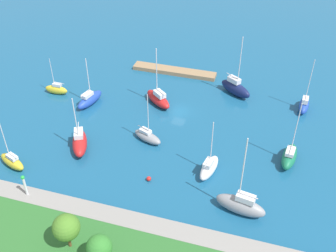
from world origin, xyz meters
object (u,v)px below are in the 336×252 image
pier_dock (174,71)px  sailboat_navy_lone_south (235,88)px  sailboat_gray_inner_mooring (241,205)px  sailboat_green_center_basin (289,156)px  park_tree_midwest (66,228)px  sailboat_red_along_channel (80,142)px  mooring_buoy_red (149,179)px  sailboat_blue_west_end (304,105)px  sailboat_gray_near_pier (147,136)px  sailboat_blue_far_north (90,99)px  sailboat_yellow_off_beacon (56,89)px  park_tree_mideast (99,247)px  sailboat_yellow_by_breakwater (12,161)px  harbor_beacon (25,184)px  sailboat_red_east_end (158,99)px  sailboat_white_outer_mooring (209,167)px

pier_dock → sailboat_navy_lone_south: (-14.49, 4.97, 1.06)m
sailboat_gray_inner_mooring → sailboat_green_center_basin: sailboat_gray_inner_mooring is taller
park_tree_midwest → sailboat_red_along_channel: size_ratio=0.52×
sailboat_red_along_channel → mooring_buoy_red: size_ratio=13.92×
sailboat_blue_west_end → sailboat_gray_near_pier: sailboat_blue_west_end is taller
sailboat_navy_lone_south → mooring_buoy_red: size_ratio=17.07×
pier_dock → sailboat_blue_far_north: size_ratio=1.88×
sailboat_blue_west_end → sailboat_yellow_off_beacon: size_ratio=1.36×
pier_dock → sailboat_blue_far_north: bearing=53.8°
pier_dock → sailboat_gray_inner_mooring: size_ratio=1.40×
sailboat_yellow_off_beacon → sailboat_gray_near_pier: sailboat_gray_near_pier is taller
park_tree_mideast → sailboat_navy_lone_south: (-9.39, -45.55, -2.48)m
pier_dock → sailboat_gray_near_pier: bearing=95.2°
sailboat_blue_far_north → sailboat_yellow_by_breakwater: size_ratio=1.03×
harbor_beacon → sailboat_navy_lone_south: sailboat_navy_lone_south is taller
sailboat_gray_inner_mooring → sailboat_yellow_off_beacon: 46.30m
park_tree_midwest → sailboat_blue_far_north: bearing=-68.5°
park_tree_mideast → sailboat_yellow_off_beacon: sailboat_yellow_off_beacon is taller
sailboat_yellow_off_beacon → sailboat_gray_near_pier: bearing=156.9°
sailboat_red_east_end → sailboat_white_outer_mooring: size_ratio=1.21×
sailboat_gray_inner_mooring → sailboat_blue_far_north: 38.18m
sailboat_green_center_basin → sailboat_yellow_by_breakwater: sailboat_green_center_basin is taller
sailboat_blue_west_end → sailboat_white_outer_mooring: bearing=152.3°
park_tree_midwest → sailboat_gray_near_pier: 24.99m
park_tree_mideast → sailboat_gray_near_pier: sailboat_gray_near_pier is taller
sailboat_blue_west_end → sailboat_green_center_basin: sailboat_green_center_basin is taller
harbor_beacon → sailboat_green_center_basin: sailboat_green_center_basin is taller
park_tree_midwest → sailboat_white_outer_mooring: sailboat_white_outer_mooring is taller
sailboat_red_east_end → sailboat_red_along_channel: (8.60, 17.06, 0.09)m
sailboat_red_along_channel → sailboat_yellow_by_breakwater: bearing=-74.7°
sailboat_yellow_off_beacon → sailboat_blue_far_north: size_ratio=0.80×
park_tree_mideast → sailboat_yellow_off_beacon: (26.00, -35.04, -2.94)m
sailboat_gray_near_pier → park_tree_mideast: bearing=-62.1°
harbor_beacon → park_tree_midwest: size_ratio=0.69×
sailboat_yellow_off_beacon → sailboat_gray_near_pier: size_ratio=0.82×
sailboat_blue_west_end → mooring_buoy_red: sailboat_blue_west_end is taller
pier_dock → park_tree_mideast: bearing=95.8°
sailboat_gray_inner_mooring → sailboat_navy_lone_south: sailboat_gray_inner_mooring is taller
sailboat_yellow_by_breakwater → sailboat_red_along_channel: 11.20m
harbor_beacon → park_tree_midwest: 12.24m
sailboat_navy_lone_south → mooring_buoy_red: sailboat_navy_lone_south is taller
pier_dock → sailboat_red_east_end: sailboat_red_east_end is taller
park_tree_midwest → sailboat_gray_inner_mooring: size_ratio=0.40×
park_tree_midwest → sailboat_blue_west_end: (-28.08, -42.51, -3.37)m
pier_dock → sailboat_gray_inner_mooring: sailboat_gray_inner_mooring is taller
sailboat_gray_near_pier → sailboat_gray_inner_mooring: bearing=-11.2°
sailboat_red_along_channel → mooring_buoy_red: (-13.86, 4.03, -0.99)m
park_tree_mideast → sailboat_yellow_off_beacon: 43.73m
sailboat_gray_near_pier → sailboat_white_outer_mooring: bearing=-0.6°
sailboat_yellow_by_breakwater → sailboat_red_along_channel: (-8.44, -7.36, 0.27)m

